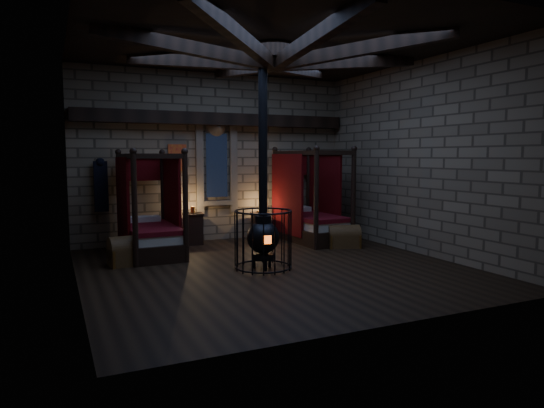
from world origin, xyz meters
name	(u,v)px	position (x,y,z in m)	size (l,w,h in m)	color
room	(272,70)	(0.00, 0.09, 3.74)	(7.02, 7.02, 4.29)	black
bed_left	(150,230)	(-1.91, 2.26, 0.54)	(1.14, 2.11, 2.19)	black
bed_right	(310,219)	(2.11, 2.38, 0.56)	(1.23, 2.21, 2.27)	black
trunk_left	(130,251)	(-2.46, 1.44, 0.26)	(0.86, 0.61, 0.59)	brown
trunk_right	(344,237)	(2.37, 1.23, 0.24)	(0.84, 0.68, 0.54)	brown
nightstand_left	(193,228)	(-0.73, 3.09, 0.39)	(0.53, 0.51, 0.93)	black
nightstand_right	(261,226)	(1.06, 3.12, 0.35)	(0.42, 0.41, 0.74)	black
stove	(263,235)	(-0.22, 0.01, 0.66)	(1.10, 1.10, 4.05)	black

